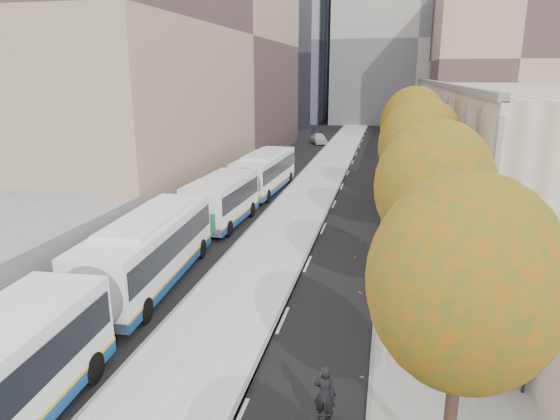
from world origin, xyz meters
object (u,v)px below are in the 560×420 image
(bus_shelter, at_px, (499,297))
(bus_near, at_px, (105,287))
(bus_far, at_px, (249,182))
(distant_car, at_px, (319,139))
(cyclist, at_px, (324,410))

(bus_shelter, height_order, bus_near, bus_near)
(bus_shelter, bearing_deg, bus_near, -176.18)
(bus_far, distance_m, distant_car, 32.80)
(bus_shelter, height_order, bus_far, bus_far)
(bus_shelter, relative_size, bus_near, 0.24)
(bus_shelter, height_order, distant_car, bus_shelter)
(cyclist, bearing_deg, bus_near, 160.53)
(bus_far, xyz_separation_m, cyclist, (8.38, -22.78, -0.86))
(cyclist, bearing_deg, bus_shelter, 49.89)
(bus_near, distance_m, cyclist, 9.48)
(bus_far, relative_size, cyclist, 8.75)
(bus_near, height_order, bus_far, bus_near)
(bus_shelter, xyz_separation_m, bus_far, (-13.37, 17.89, -0.58))
(bus_far, distance_m, cyclist, 24.29)
(bus_near, xyz_separation_m, distant_car, (0.69, 51.58, -0.91))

